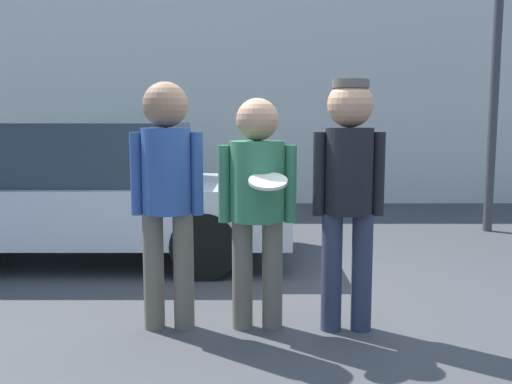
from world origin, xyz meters
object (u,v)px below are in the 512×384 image
object	(u,v)px
parked_car_near	(82,191)
shrub	(114,171)
person_middle_with_frisbee	(256,192)
person_right	(347,180)
person_left	(166,182)

from	to	relation	value
parked_car_near	shrub	distance (m)	3.42
person_middle_with_frisbee	parked_car_near	xyz separation A→B (m)	(-1.91, 2.15, -0.27)
person_right	shrub	distance (m)	6.36
person_left	shrub	xyz separation A→B (m)	(-1.75, 5.53, -0.42)
person_middle_with_frisbee	shrub	size ratio (longest dim) A/B	1.27
person_left	parked_car_near	world-z (taller)	person_left
person_middle_with_frisbee	shrub	distance (m)	6.04
person_middle_with_frisbee	shrub	world-z (taller)	person_middle_with_frisbee
person_left	shrub	bearing A→B (deg)	107.52
person_left	shrub	distance (m)	5.82
person_middle_with_frisbee	person_right	bearing A→B (deg)	-3.09
person_right	parked_car_near	distance (m)	3.39
person_left	person_right	bearing A→B (deg)	-1.37
person_middle_with_frisbee	parked_car_near	distance (m)	2.89
person_right	parked_car_near	world-z (taller)	person_right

